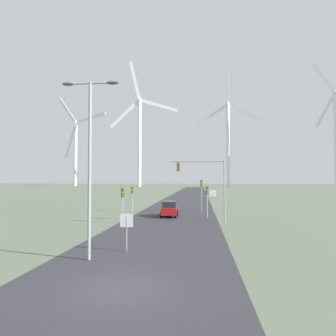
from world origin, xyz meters
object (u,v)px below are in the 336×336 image
at_px(traffic_light_post_mid_left, 132,193).
at_px(traffic_light_mast_overhead, 205,177).
at_px(streetlamp, 90,147).
at_px(wind_turbine_right, 336,129).
at_px(traffic_light_post_near_left, 123,197).
at_px(wind_turbine_far_left, 76,145).
at_px(stop_sign_far, 213,197).
at_px(car_approaching, 169,209).
at_px(traffic_light_post_mid_right, 201,188).
at_px(wind_turbine_center, 228,135).
at_px(wind_turbine_left, 139,133).
at_px(stop_sign_near, 127,225).
at_px(traffic_light_post_near_right, 207,195).

height_order(traffic_light_post_mid_left, traffic_light_mast_overhead, traffic_light_mast_overhead).
xyz_separation_m(streetlamp, wind_turbine_right, (78.21, 164.29, 24.87)).
bearing_deg(traffic_light_post_near_left, wind_turbine_far_left, 112.94).
height_order(stop_sign_far, car_approaching, stop_sign_far).
bearing_deg(traffic_light_post_mid_right, wind_turbine_far_left, 116.75).
height_order(stop_sign_far, wind_turbine_center, wind_turbine_center).
bearing_deg(wind_turbine_left, stop_sign_near, -79.55).
distance_m(stop_sign_far, wind_turbine_right, 158.75).
bearing_deg(car_approaching, wind_turbine_center, 82.83).
height_order(traffic_light_mast_overhead, wind_turbine_right, wind_turbine_right).
height_order(traffic_light_post_near_left, traffic_light_post_near_right, traffic_light_post_near_right).
bearing_deg(wind_turbine_center, traffic_light_post_near_right, -95.60).
height_order(car_approaching, wind_turbine_right, wind_turbine_right).
xyz_separation_m(wind_turbine_left, wind_turbine_right, (107.54, -5.61, -0.49)).
xyz_separation_m(traffic_light_post_near_left, traffic_light_post_mid_left, (-1.37, 11.20, -0.09)).
distance_m(traffic_light_post_mid_left, wind_turbine_center, 159.43).
height_order(wind_turbine_left, wind_turbine_right, wind_turbine_left).
xyz_separation_m(stop_sign_far, wind_turbine_right, (70.52, 139.24, 28.97)).
relative_size(traffic_light_mast_overhead, wind_turbine_far_left, 0.11).
height_order(traffic_light_post_mid_left, wind_turbine_right, wind_turbine_right).
bearing_deg(stop_sign_far, stop_sign_near, -105.04).
bearing_deg(wind_turbine_right, traffic_light_post_mid_right, -117.69).
bearing_deg(car_approaching, traffic_light_post_mid_left, 136.65).
xyz_separation_m(traffic_light_post_near_left, traffic_light_mast_overhead, (8.32, 0.89, 2.07)).
xyz_separation_m(stop_sign_far, traffic_light_post_mid_left, (-10.80, 1.04, 0.42)).
bearing_deg(traffic_light_post_near_right, traffic_light_post_near_left, -147.44).
bearing_deg(streetlamp, wind_turbine_center, 82.90).
height_order(streetlamp, wind_turbine_far_left, wind_turbine_far_left).
height_order(streetlamp, wind_turbine_left, wind_turbine_left).
distance_m(traffic_light_post_near_right, wind_turbine_center, 163.73).
distance_m(traffic_light_post_mid_left, traffic_light_mast_overhead, 14.31).
xyz_separation_m(traffic_light_post_near_left, wind_turbine_left, (-27.59, 155.02, 28.95)).
bearing_deg(traffic_light_post_near_right, wind_turbine_right, 63.62).
bearing_deg(wind_turbine_center, traffic_light_post_mid_left, -99.41).
relative_size(traffic_light_post_near_left, wind_turbine_right, 0.05).
distance_m(traffic_light_post_mid_right, wind_turbine_center, 157.10).
bearing_deg(traffic_light_post_mid_right, traffic_light_post_near_left, -123.02).
height_order(streetlamp, traffic_light_mast_overhead, streetlamp).
bearing_deg(wind_turbine_left, traffic_light_post_near_right, -76.41).
bearing_deg(traffic_light_post_near_right, stop_sign_near, -106.21).
xyz_separation_m(stop_sign_far, wind_turbine_far_left, (-83.07, 163.87, 24.61)).
height_order(stop_sign_near, traffic_light_post_mid_right, traffic_light_post_mid_right).
relative_size(stop_sign_far, wind_turbine_center, 0.04).
relative_size(traffic_light_post_near_left, traffic_light_mast_overhead, 0.54).
relative_size(stop_sign_far, wind_turbine_far_left, 0.05).
bearing_deg(streetlamp, traffic_light_post_near_left, 96.68).
relative_size(traffic_light_post_mid_left, traffic_light_mast_overhead, 0.53).
relative_size(traffic_light_post_mid_right, traffic_light_mast_overhead, 0.67).
bearing_deg(wind_turbine_center, traffic_light_post_mid_right, -96.07).
height_order(car_approaching, wind_turbine_center, wind_turbine_center).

